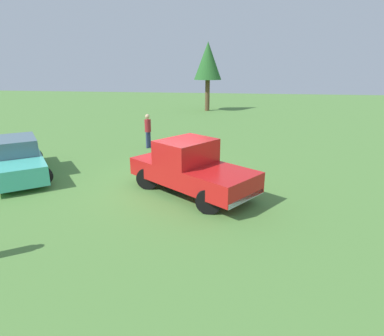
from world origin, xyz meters
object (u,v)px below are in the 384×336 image
person_bystander (148,129)px  tree_back_right (208,62)px  pickup_truck (190,166)px  sedan_near (17,159)px

person_bystander → tree_back_right: bearing=102.2°
pickup_truck → sedan_near: size_ratio=1.00×
sedan_near → person_bystander: person_bystander is taller
tree_back_right → sedan_near: bearing=-105.1°
person_bystander → tree_back_right: tree_back_right is taller
pickup_truck → sedan_near: 6.93m
pickup_truck → sedan_near: bearing=-150.8°
tree_back_right → person_bystander: bearing=-96.0°
pickup_truck → tree_back_right: size_ratio=0.75×
pickup_truck → sedan_near: pickup_truck is taller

